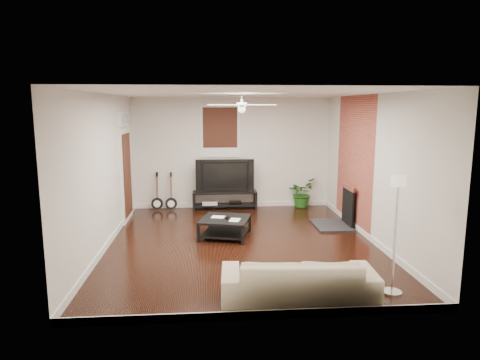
# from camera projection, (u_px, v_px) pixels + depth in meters

# --- Properties ---
(room) EXTENTS (5.01, 6.01, 2.81)m
(room) POSITION_uv_depth(u_px,v_px,m) (242.00, 170.00, 7.90)
(room) COLOR black
(room) RESTS_ON ground
(brick_accent) EXTENTS (0.02, 2.20, 2.80)m
(brick_accent) POSITION_uv_depth(u_px,v_px,m) (354.00, 162.00, 9.08)
(brick_accent) COLOR #A94536
(brick_accent) RESTS_ON floor
(fireplace) EXTENTS (0.80, 1.10, 0.92)m
(fireplace) POSITION_uv_depth(u_px,v_px,m) (339.00, 205.00, 9.22)
(fireplace) COLOR black
(fireplace) RESTS_ON floor
(window_back) EXTENTS (1.00, 0.06, 1.30)m
(window_back) POSITION_uv_depth(u_px,v_px,m) (220.00, 132.00, 10.71)
(window_back) COLOR black
(window_back) RESTS_ON wall_back
(door_left) EXTENTS (0.08, 1.00, 2.50)m
(door_left) POSITION_uv_depth(u_px,v_px,m) (126.00, 166.00, 9.61)
(door_left) COLOR white
(door_left) RESTS_ON wall_left
(tv_stand) EXTENTS (1.62, 0.43, 0.45)m
(tv_stand) POSITION_uv_depth(u_px,v_px,m) (225.00, 200.00, 10.82)
(tv_stand) COLOR black
(tv_stand) RESTS_ON floor
(tv) EXTENTS (1.45, 0.19, 0.83)m
(tv) POSITION_uv_depth(u_px,v_px,m) (225.00, 175.00, 10.73)
(tv) COLOR black
(tv) RESTS_ON tv_stand
(coffee_table) EXTENTS (1.12, 1.12, 0.38)m
(coffee_table) POSITION_uv_depth(u_px,v_px,m) (225.00, 228.00, 8.49)
(coffee_table) COLOR black
(coffee_table) RESTS_ON floor
(sofa) EXTENTS (2.09, 0.92, 0.60)m
(sofa) POSITION_uv_depth(u_px,v_px,m) (298.00, 279.00, 5.69)
(sofa) COLOR #C8B196
(sofa) RESTS_ON floor
(floor_lamp) EXTENTS (0.29, 0.29, 1.67)m
(floor_lamp) POSITION_uv_depth(u_px,v_px,m) (395.00, 235.00, 5.80)
(floor_lamp) COLOR silver
(floor_lamp) RESTS_ON floor
(potted_plant) EXTENTS (0.88, 0.90, 0.76)m
(potted_plant) POSITION_uv_depth(u_px,v_px,m) (301.00, 193.00, 10.99)
(potted_plant) COLOR #205819
(potted_plant) RESTS_ON floor
(guitar_left) EXTENTS (0.30, 0.22, 0.96)m
(guitar_left) POSITION_uv_depth(u_px,v_px,m) (157.00, 192.00, 10.62)
(guitar_left) COLOR black
(guitar_left) RESTS_ON floor
(guitar_right) EXTENTS (0.31, 0.23, 0.96)m
(guitar_right) POSITION_uv_depth(u_px,v_px,m) (171.00, 192.00, 10.61)
(guitar_right) COLOR black
(guitar_right) RESTS_ON floor
(ceiling_fan) EXTENTS (1.24, 1.24, 0.32)m
(ceiling_fan) POSITION_uv_depth(u_px,v_px,m) (242.00, 105.00, 7.70)
(ceiling_fan) COLOR white
(ceiling_fan) RESTS_ON ceiling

